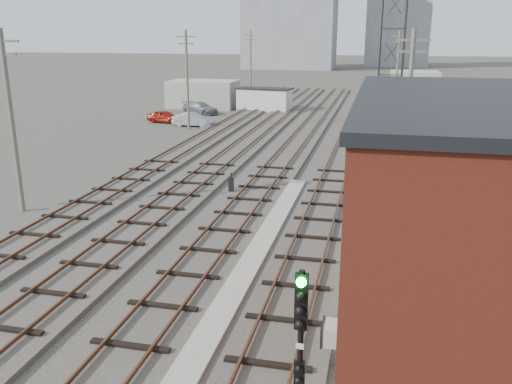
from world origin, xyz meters
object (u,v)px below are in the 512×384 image
(signal_mast, at_px, (300,346))
(switch_stand, at_px, (231,185))
(site_trailer, at_px, (264,99))
(car_grey, at_px, (200,108))
(car_silver, at_px, (193,120))
(car_red, at_px, (165,117))

(signal_mast, bearing_deg, switch_stand, 109.80)
(signal_mast, relative_size, site_trailer, 0.64)
(switch_stand, distance_m, car_grey, 31.69)
(car_silver, bearing_deg, site_trailer, -21.14)
(site_trailer, bearing_deg, switch_stand, -72.97)
(switch_stand, bearing_deg, site_trailer, 92.92)
(switch_stand, xyz_separation_m, car_silver, (-9.78, 21.42, 0.09))
(car_red, distance_m, car_grey, 6.83)
(car_silver, bearing_deg, car_grey, 12.85)
(switch_stand, height_order, car_grey, car_grey)
(signal_mast, height_order, car_silver, signal_mast)
(car_silver, bearing_deg, switch_stand, -156.09)
(car_red, bearing_deg, car_silver, -101.87)
(signal_mast, height_order, car_red, signal_mast)
(car_red, height_order, car_grey, car_grey)
(site_trailer, distance_m, car_red, 13.37)
(switch_stand, xyz_separation_m, car_grey, (-11.70, 29.45, 0.09))
(switch_stand, height_order, car_silver, car_silver)
(signal_mast, distance_m, site_trailer, 53.16)
(signal_mast, bearing_deg, car_silver, 112.39)
(signal_mast, distance_m, car_silver, 43.02)
(switch_stand, bearing_deg, signal_mast, -76.21)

